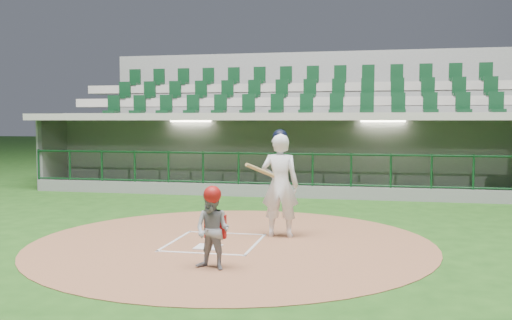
% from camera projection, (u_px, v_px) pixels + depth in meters
% --- Properties ---
extents(ground, '(120.00, 120.00, 0.00)m').
position_uv_depth(ground, '(219.00, 240.00, 10.49)').
color(ground, '#1C4614').
rests_on(ground, ground).
extents(dirt_circle, '(7.20, 7.20, 0.01)m').
position_uv_depth(dirt_circle, '(232.00, 243.00, 10.23)').
color(dirt_circle, brown).
rests_on(dirt_circle, ground).
extents(home_plate, '(0.43, 0.43, 0.02)m').
position_uv_depth(home_plate, '(208.00, 247.00, 9.80)').
color(home_plate, white).
rests_on(home_plate, dirt_circle).
extents(batter_box_chalk, '(1.55, 1.80, 0.01)m').
position_uv_depth(batter_box_chalk, '(215.00, 242.00, 10.19)').
color(batter_box_chalk, white).
rests_on(batter_box_chalk, ground).
extents(dugout_structure, '(16.40, 3.70, 3.00)m').
position_uv_depth(dugout_structure, '(287.00, 159.00, 18.05)').
color(dugout_structure, slate).
rests_on(dugout_structure, ground).
extents(seating_deck, '(17.00, 6.72, 5.15)m').
position_uv_depth(seating_deck, '(298.00, 141.00, 21.03)').
color(seating_deck, gray).
rests_on(seating_deck, ground).
extents(batter, '(0.90, 0.88, 2.02)m').
position_uv_depth(batter, '(280.00, 184.00, 10.67)').
color(batter, white).
rests_on(batter, dirt_circle).
extents(catcher, '(0.65, 0.56, 1.24)m').
position_uv_depth(catcher, '(213.00, 228.00, 8.35)').
color(catcher, gray).
rests_on(catcher, dirt_circle).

